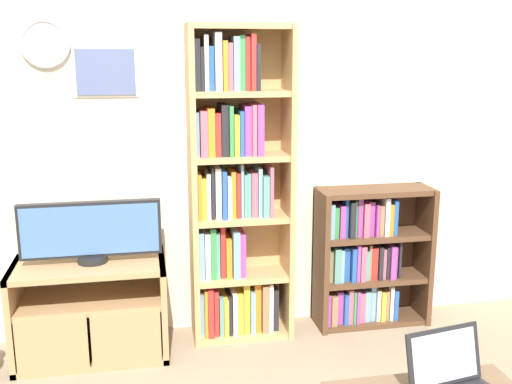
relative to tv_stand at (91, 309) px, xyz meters
name	(u,v)px	position (x,y,z in m)	size (l,w,h in m)	color
wall_back	(228,139)	(0.91, 0.32, 0.99)	(6.75, 0.09, 2.60)	beige
tv_stand	(91,309)	(0.00, 0.00, 0.00)	(0.92, 0.49, 0.61)	tan
television	(91,231)	(0.03, 0.01, 0.50)	(0.84, 0.18, 0.38)	black
bookshelf_tall	(235,192)	(0.93, 0.13, 0.68)	(0.65, 0.31, 2.03)	tan
bookshelf_short	(365,258)	(1.84, 0.14, 0.16)	(0.79, 0.29, 0.97)	brown
laptop	(454,381)	(1.60, -1.51, 0.21)	(0.41, 0.35, 0.26)	#232326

